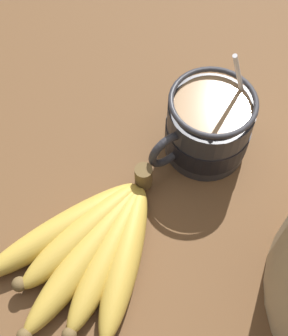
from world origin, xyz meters
The scene contains 3 objects.
table centered at (0.00, 0.00, 1.42)cm, with size 129.35×129.35×2.85cm.
coffee_mug centered at (-5.00, -3.10, 6.95)cm, with size 14.99×9.87×14.78cm.
banana_bunch centered at (13.18, 0.69, 4.54)cm, with size 21.74×15.35×4.13cm.
Camera 1 is at (18.71, 18.35, 50.88)cm, focal length 50.00 mm.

